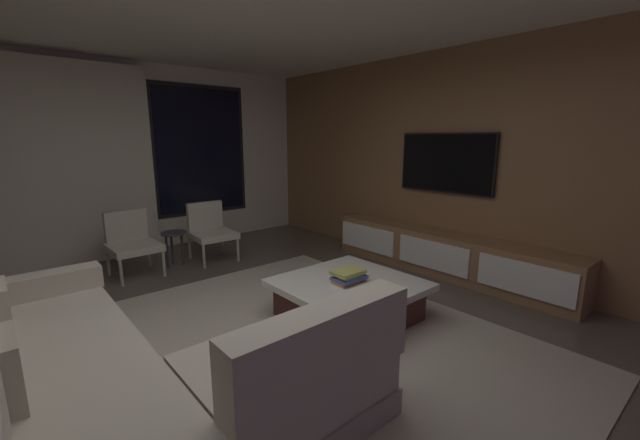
{
  "coord_description": "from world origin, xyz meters",
  "views": [
    {
      "loc": [
        -1.34,
        -2.36,
        1.65
      ],
      "look_at": [
        0.91,
        0.25,
        0.92
      ],
      "focal_mm": 21.72,
      "sensor_mm": 36.0,
      "label": 1
    }
  ],
  "objects_px": {
    "accent_chair_near_window": "(210,228)",
    "accent_chair_by_curtain": "(131,240)",
    "mounted_tv": "(446,163)",
    "book_stack_on_coffee_table": "(348,276)",
    "side_stool": "(174,238)",
    "media_console": "(446,255)",
    "sectional_couch": "(121,379)",
    "coffee_table": "(349,299)"
  },
  "relations": [
    {
      "from": "side_stool",
      "to": "mounted_tv",
      "type": "xyz_separation_m",
      "value": [
        2.55,
        -2.31,
        0.98
      ]
    },
    {
      "from": "coffee_table",
      "to": "accent_chair_near_window",
      "type": "distance_m",
      "value": 2.56
    },
    {
      "from": "mounted_tv",
      "to": "book_stack_on_coffee_table",
      "type": "bearing_deg",
      "value": -172.32
    },
    {
      "from": "accent_chair_by_curtain",
      "to": "coffee_table",
      "type": "bearing_deg",
      "value": -65.95
    },
    {
      "from": "media_console",
      "to": "side_stool",
      "type": "bearing_deg",
      "value": 133.37
    },
    {
      "from": "media_console",
      "to": "accent_chair_by_curtain",
      "type": "bearing_deg",
      "value": 138.67
    },
    {
      "from": "book_stack_on_coffee_table",
      "to": "media_console",
      "type": "distance_m",
      "value": 1.75
    },
    {
      "from": "accent_chair_near_window",
      "to": "mounted_tv",
      "type": "bearing_deg",
      "value": -48.09
    },
    {
      "from": "coffee_table",
      "to": "book_stack_on_coffee_table",
      "type": "height_order",
      "value": "book_stack_on_coffee_table"
    },
    {
      "from": "sectional_couch",
      "to": "side_stool",
      "type": "distance_m",
      "value": 2.97
    },
    {
      "from": "sectional_couch",
      "to": "coffee_table",
      "type": "xyz_separation_m",
      "value": [
        1.96,
        0.11,
        -0.1
      ]
    },
    {
      "from": "sectional_couch",
      "to": "accent_chair_by_curtain",
      "type": "bearing_deg",
      "value": 73.27
    },
    {
      "from": "side_stool",
      "to": "mounted_tv",
      "type": "relative_size",
      "value": 0.37
    },
    {
      "from": "sectional_couch",
      "to": "media_console",
      "type": "relative_size",
      "value": 0.81
    },
    {
      "from": "book_stack_on_coffee_table",
      "to": "mounted_tv",
      "type": "bearing_deg",
      "value": 7.68
    },
    {
      "from": "media_console",
      "to": "mounted_tv",
      "type": "xyz_separation_m",
      "value": [
        0.18,
        0.2,
        1.1
      ]
    },
    {
      "from": "coffee_table",
      "to": "book_stack_on_coffee_table",
      "type": "bearing_deg",
      "value": -156.92
    },
    {
      "from": "accent_chair_by_curtain",
      "to": "accent_chair_near_window",
      "type": "bearing_deg",
      "value": -2.25
    },
    {
      "from": "accent_chair_near_window",
      "to": "media_console",
      "type": "bearing_deg",
      "value": -53.01
    },
    {
      "from": "sectional_couch",
      "to": "mounted_tv",
      "type": "height_order",
      "value": "mounted_tv"
    },
    {
      "from": "accent_chair_near_window",
      "to": "accent_chair_by_curtain",
      "type": "relative_size",
      "value": 1.0
    },
    {
      "from": "book_stack_on_coffee_table",
      "to": "accent_chair_by_curtain",
      "type": "relative_size",
      "value": 0.38
    },
    {
      "from": "coffee_table",
      "to": "media_console",
      "type": "distance_m",
      "value": 1.72
    },
    {
      "from": "sectional_couch",
      "to": "accent_chair_near_window",
      "type": "relative_size",
      "value": 3.21
    },
    {
      "from": "coffee_table",
      "to": "sectional_couch",
      "type": "bearing_deg",
      "value": -176.9
    },
    {
      "from": "sectional_couch",
      "to": "accent_chair_near_window",
      "type": "distance_m",
      "value": 3.21
    },
    {
      "from": "side_stool",
      "to": "book_stack_on_coffee_table",
      "type": "bearing_deg",
      "value": -76.26
    },
    {
      "from": "coffee_table",
      "to": "media_console",
      "type": "bearing_deg",
      "value": 1.75
    },
    {
      "from": "book_stack_on_coffee_table",
      "to": "side_stool",
      "type": "relative_size",
      "value": 0.65
    },
    {
      "from": "book_stack_on_coffee_table",
      "to": "accent_chair_near_window",
      "type": "relative_size",
      "value": 0.38
    },
    {
      "from": "coffee_table",
      "to": "accent_chair_by_curtain",
      "type": "height_order",
      "value": "accent_chair_by_curtain"
    },
    {
      "from": "book_stack_on_coffee_table",
      "to": "mounted_tv",
      "type": "distance_m",
      "value": 2.15
    },
    {
      "from": "accent_chair_near_window",
      "to": "accent_chair_by_curtain",
      "type": "height_order",
      "value": "same"
    },
    {
      "from": "media_console",
      "to": "book_stack_on_coffee_table",
      "type": "bearing_deg",
      "value": -178.0
    },
    {
      "from": "sectional_couch",
      "to": "media_console",
      "type": "xyz_separation_m",
      "value": [
        3.68,
        0.16,
        -0.04
      ]
    },
    {
      "from": "coffee_table",
      "to": "accent_chair_by_curtain",
      "type": "xyz_separation_m",
      "value": [
        -1.15,
        2.58,
        0.25
      ]
    },
    {
      "from": "accent_chair_near_window",
      "to": "side_stool",
      "type": "bearing_deg",
      "value": 177.53
    },
    {
      "from": "sectional_couch",
      "to": "side_stool",
      "type": "height_order",
      "value": "sectional_couch"
    },
    {
      "from": "media_console",
      "to": "mounted_tv",
      "type": "height_order",
      "value": "mounted_tv"
    },
    {
      "from": "book_stack_on_coffee_table",
      "to": "media_console",
      "type": "bearing_deg",
      "value": 2.0
    },
    {
      "from": "side_stool",
      "to": "accent_chair_near_window",
      "type": "bearing_deg",
      "value": -2.47
    },
    {
      "from": "side_stool",
      "to": "media_console",
      "type": "relative_size",
      "value": 0.15
    }
  ]
}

